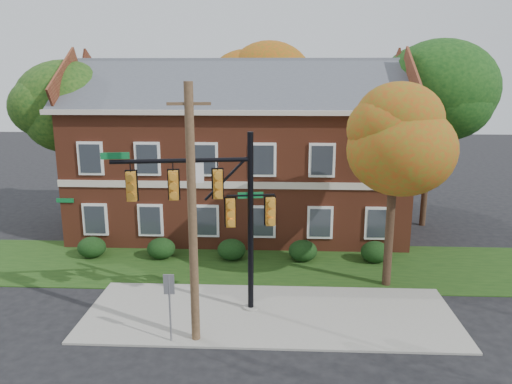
{
  "coord_description": "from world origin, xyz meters",
  "views": [
    {
      "loc": [
        0.3,
        -16.4,
        8.98
      ],
      "look_at": [
        -0.62,
        3.0,
        4.34
      ],
      "focal_mm": 35.0,
      "sensor_mm": 36.0,
      "label": 1
    }
  ],
  "objects_px": {
    "hedge_right": "(303,251)",
    "hedge_far_left": "(92,247)",
    "tree_left_rear": "(62,116)",
    "apartment_building": "(239,145)",
    "traffic_signal": "(217,204)",
    "sign_post": "(169,297)",
    "hedge_far_right": "(375,252)",
    "hedge_left": "(161,248)",
    "tree_right_rear": "(440,89)",
    "tree_near_right": "(402,132)",
    "utility_pole": "(192,217)",
    "tree_far_rear": "(267,75)",
    "hedge_center": "(232,250)"
  },
  "relations": [
    {
      "from": "utility_pole",
      "to": "sign_post",
      "type": "relative_size",
      "value": 3.5
    },
    {
      "from": "apartment_building",
      "to": "traffic_signal",
      "type": "height_order",
      "value": "apartment_building"
    },
    {
      "from": "hedge_left",
      "to": "tree_right_rear",
      "type": "relative_size",
      "value": 0.13
    },
    {
      "from": "hedge_right",
      "to": "sign_post",
      "type": "xyz_separation_m",
      "value": [
        -4.82,
        -7.87,
        1.17
      ]
    },
    {
      "from": "hedge_far_left",
      "to": "hedge_left",
      "type": "distance_m",
      "value": 3.5
    },
    {
      "from": "hedge_center",
      "to": "hedge_far_right",
      "type": "xyz_separation_m",
      "value": [
        7.0,
        0.0,
        0.0
      ]
    },
    {
      "from": "hedge_right",
      "to": "tree_far_rear",
      "type": "height_order",
      "value": "tree_far_rear"
    },
    {
      "from": "hedge_far_left",
      "to": "hedge_far_right",
      "type": "distance_m",
      "value": 14.0
    },
    {
      "from": "hedge_right",
      "to": "tree_right_rear",
      "type": "distance_m",
      "value": 12.5
    },
    {
      "from": "tree_right_rear",
      "to": "traffic_signal",
      "type": "distance_m",
      "value": 16.68
    },
    {
      "from": "sign_post",
      "to": "hedge_far_left",
      "type": "bearing_deg",
      "value": 123.21
    },
    {
      "from": "tree_near_right",
      "to": "utility_pole",
      "type": "xyz_separation_m",
      "value": [
        -7.72,
        -4.84,
        -2.23
      ]
    },
    {
      "from": "tree_far_rear",
      "to": "utility_pole",
      "type": "xyz_separation_m",
      "value": [
        -1.84,
        -20.77,
        -4.41
      ]
    },
    {
      "from": "hedge_right",
      "to": "hedge_far_left",
      "type": "bearing_deg",
      "value": 180.0
    },
    {
      "from": "hedge_far_left",
      "to": "tree_near_right",
      "type": "distance_m",
      "value": 15.75
    },
    {
      "from": "hedge_left",
      "to": "tree_left_rear",
      "type": "relative_size",
      "value": 0.16
    },
    {
      "from": "hedge_far_left",
      "to": "sign_post",
      "type": "relative_size",
      "value": 0.56
    },
    {
      "from": "hedge_center",
      "to": "hedge_far_right",
      "type": "relative_size",
      "value": 1.0
    },
    {
      "from": "tree_near_right",
      "to": "tree_left_rear",
      "type": "height_order",
      "value": "tree_left_rear"
    },
    {
      "from": "apartment_building",
      "to": "hedge_right",
      "type": "distance_m",
      "value": 7.73
    },
    {
      "from": "hedge_far_right",
      "to": "tree_near_right",
      "type": "relative_size",
      "value": 0.16
    },
    {
      "from": "traffic_signal",
      "to": "apartment_building",
      "type": "bearing_deg",
      "value": 80.77
    },
    {
      "from": "hedge_center",
      "to": "tree_left_rear",
      "type": "xyz_separation_m",
      "value": [
        -9.73,
        4.14,
        6.16
      ]
    },
    {
      "from": "tree_left_rear",
      "to": "tree_far_rear",
      "type": "height_order",
      "value": "tree_far_rear"
    },
    {
      "from": "apartment_building",
      "to": "tree_near_right",
      "type": "bearing_deg",
      "value": -48.23
    },
    {
      "from": "tree_near_right",
      "to": "sign_post",
      "type": "bearing_deg",
      "value": -149.49
    },
    {
      "from": "hedge_center",
      "to": "sign_post",
      "type": "relative_size",
      "value": 0.56
    },
    {
      "from": "hedge_right",
      "to": "tree_left_rear",
      "type": "bearing_deg",
      "value": 162.63
    },
    {
      "from": "hedge_far_left",
      "to": "sign_post",
      "type": "xyz_separation_m",
      "value": [
        5.68,
        -7.87,
        1.17
      ]
    },
    {
      "from": "hedge_left",
      "to": "hedge_center",
      "type": "xyz_separation_m",
      "value": [
        3.5,
        0.0,
        0.0
      ]
    },
    {
      "from": "tree_near_right",
      "to": "utility_pole",
      "type": "relative_size",
      "value": 0.98
    },
    {
      "from": "sign_post",
      "to": "apartment_building",
      "type": "bearing_deg",
      "value": 81.65
    },
    {
      "from": "hedge_left",
      "to": "utility_pole",
      "type": "distance_m",
      "value": 9.12
    },
    {
      "from": "tree_left_rear",
      "to": "sign_post",
      "type": "relative_size",
      "value": 3.55
    },
    {
      "from": "hedge_right",
      "to": "sign_post",
      "type": "bearing_deg",
      "value": -121.49
    },
    {
      "from": "tree_right_rear",
      "to": "tree_far_rear",
      "type": "relative_size",
      "value": 0.92
    },
    {
      "from": "tree_right_rear",
      "to": "tree_left_rear",
      "type": "bearing_deg",
      "value": -174.64
    },
    {
      "from": "hedge_far_left",
      "to": "hedge_right",
      "type": "bearing_deg",
      "value": 0.0
    },
    {
      "from": "hedge_left",
      "to": "tree_left_rear",
      "type": "bearing_deg",
      "value": 146.41
    },
    {
      "from": "hedge_far_right",
      "to": "utility_pole",
      "type": "bearing_deg",
      "value": -134.33
    },
    {
      "from": "sign_post",
      "to": "hedge_far_right",
      "type": "bearing_deg",
      "value": 40.8
    },
    {
      "from": "tree_right_rear",
      "to": "sign_post",
      "type": "bearing_deg",
      "value": -132.11
    },
    {
      "from": "hedge_far_left",
      "to": "tree_left_rear",
      "type": "relative_size",
      "value": 0.16
    },
    {
      "from": "hedge_far_right",
      "to": "tree_far_rear",
      "type": "bearing_deg",
      "value": 113.37
    },
    {
      "from": "hedge_right",
      "to": "tree_left_rear",
      "type": "relative_size",
      "value": 0.16
    },
    {
      "from": "hedge_left",
      "to": "tree_near_right",
      "type": "xyz_separation_m",
      "value": [
        10.72,
        -2.83,
        6.14
      ]
    },
    {
      "from": "tree_left_rear",
      "to": "hedge_far_left",
      "type": "bearing_deg",
      "value": -56.58
    },
    {
      "from": "apartment_building",
      "to": "tree_left_rear",
      "type": "height_order",
      "value": "apartment_building"
    },
    {
      "from": "tree_far_rear",
      "to": "hedge_far_left",
      "type": "bearing_deg",
      "value": -122.5
    },
    {
      "from": "tree_left_rear",
      "to": "tree_right_rear",
      "type": "bearing_deg",
      "value": 5.36
    }
  ]
}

